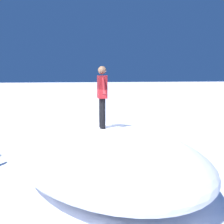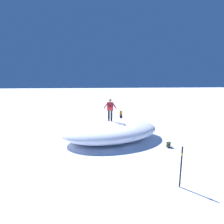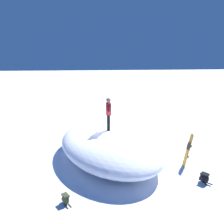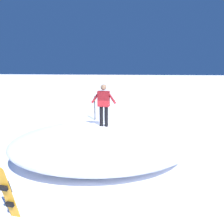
{
  "view_description": "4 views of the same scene",
  "coord_description": "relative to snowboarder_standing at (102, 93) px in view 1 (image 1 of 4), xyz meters",
  "views": [
    {
      "loc": [
        -2.02,
        -7.4,
        2.85
      ],
      "look_at": [
        -0.05,
        0.61,
        1.84
      ],
      "focal_mm": 47.45,
      "sensor_mm": 36.0,
      "label": 1
    },
    {
      "loc": [
        11.39,
        -1.6,
        4.28
      ],
      "look_at": [
        -0.51,
        0.38,
        2.11
      ],
      "focal_mm": 26.39,
      "sensor_mm": 36.0,
      "label": 2
    },
    {
      "loc": [
        1.42,
        11.03,
        4.84
      ],
      "look_at": [
        -0.49,
        0.81,
        2.52
      ],
      "focal_mm": 36.39,
      "sensor_mm": 36.0,
      "label": 3
    },
    {
      "loc": [
        -7.4,
        -1.24,
        3.66
      ],
      "look_at": [
        0.12,
        -0.01,
        1.93
      ],
      "focal_mm": 30.18,
      "sensor_mm": 36.0,
      "label": 4
    }
  ],
  "objects": [
    {
      "name": "ground",
      "position": [
        0.42,
        -0.22,
        -2.4
      ],
      "size": [
        240.0,
        240.0,
        0.0
      ],
      "primitive_type": "plane",
      "color": "white"
    },
    {
      "name": "snow_mound",
      "position": [
        0.01,
        0.09,
        -1.67
      ],
      "size": [
        6.0,
        8.08,
        1.47
      ],
      "primitive_type": "ellipsoid",
      "rotation": [
        0.0,
        0.0,
        1.79
      ],
      "color": "white",
      "rests_on": "ground"
    },
    {
      "name": "snowboarder_standing",
      "position": [
        0.0,
        0.0,
        0.0
      ],
      "size": [
        0.25,
        1.0,
        1.64
      ],
      "color": "black",
      "rests_on": "snow_mound"
    },
    {
      "name": "backpack_near",
      "position": [
        2.14,
        3.61,
        -2.22
      ],
      "size": [
        0.38,
        0.54,
        0.36
      ],
      "color": "#383D23",
      "rests_on": "ground"
    }
  ]
}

